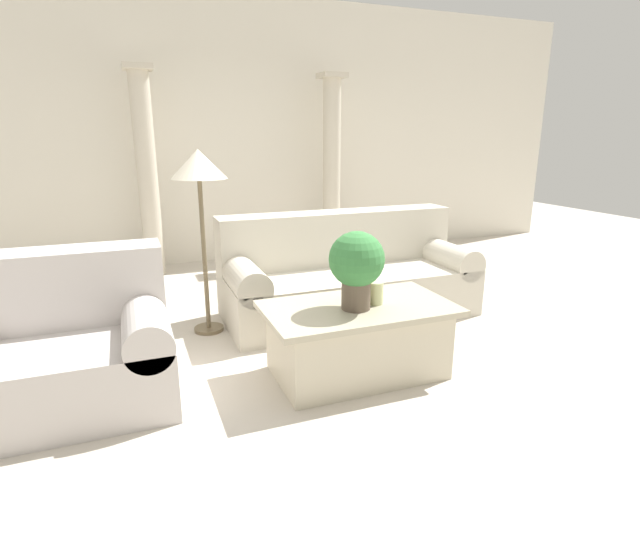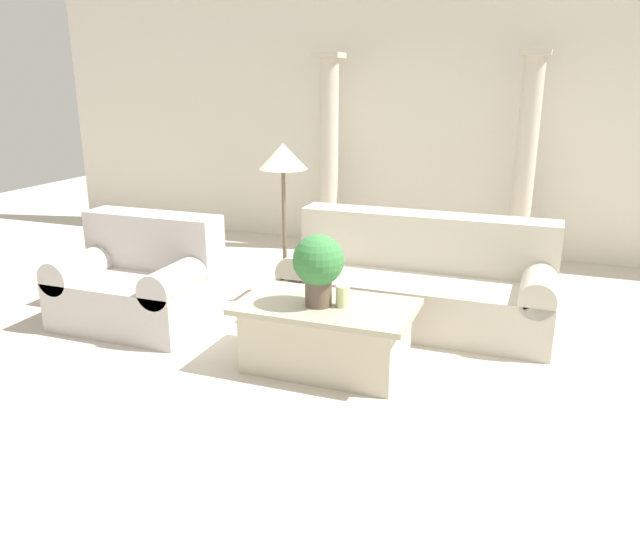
{
  "view_description": "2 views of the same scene",
  "coord_description": "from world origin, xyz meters",
  "px_view_note": "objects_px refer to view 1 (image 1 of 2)",
  "views": [
    {
      "loc": [
        -1.26,
        -3.26,
        1.59
      ],
      "look_at": [
        -0.04,
        -0.14,
        0.64
      ],
      "focal_mm": 28.0,
      "sensor_mm": 36.0,
      "label": 1
    },
    {
      "loc": [
        1.52,
        -4.35,
        2.02
      ],
      "look_at": [
        -0.03,
        -0.19,
        0.62
      ],
      "focal_mm": 35.0,
      "sensor_mm": 36.0,
      "label": 2
    }
  ],
  "objects_px": {
    "loveseat": "(62,346)",
    "potted_plant": "(357,264)",
    "floor_lamp": "(199,174)",
    "coffee_table": "(358,339)",
    "sofa_long": "(346,275)"
  },
  "relations": [
    {
      "from": "floor_lamp",
      "to": "loveseat",
      "type": "bearing_deg",
      "value": -140.02
    },
    {
      "from": "loveseat",
      "to": "coffee_table",
      "type": "xyz_separation_m",
      "value": [
        1.81,
        -0.32,
        -0.11
      ]
    },
    {
      "from": "potted_plant",
      "to": "loveseat",
      "type": "bearing_deg",
      "value": 168.22
    },
    {
      "from": "potted_plant",
      "to": "coffee_table",
      "type": "bearing_deg",
      "value": 47.99
    },
    {
      "from": "loveseat",
      "to": "potted_plant",
      "type": "height_order",
      "value": "potted_plant"
    },
    {
      "from": "potted_plant",
      "to": "floor_lamp",
      "type": "distance_m",
      "value": 1.51
    },
    {
      "from": "coffee_table",
      "to": "loveseat",
      "type": "bearing_deg",
      "value": 169.91
    },
    {
      "from": "sofa_long",
      "to": "coffee_table",
      "type": "bearing_deg",
      "value": -110.6
    },
    {
      "from": "potted_plant",
      "to": "floor_lamp",
      "type": "relative_size",
      "value": 0.35
    },
    {
      "from": "loveseat",
      "to": "floor_lamp",
      "type": "distance_m",
      "value": 1.59
    },
    {
      "from": "sofa_long",
      "to": "coffee_table",
      "type": "distance_m",
      "value": 1.23
    },
    {
      "from": "sofa_long",
      "to": "potted_plant",
      "type": "relative_size",
      "value": 4.35
    },
    {
      "from": "sofa_long",
      "to": "potted_plant",
      "type": "distance_m",
      "value": 1.36
    },
    {
      "from": "potted_plant",
      "to": "floor_lamp",
      "type": "height_order",
      "value": "floor_lamp"
    },
    {
      "from": "floor_lamp",
      "to": "coffee_table",
      "type": "bearing_deg",
      "value": -54.35
    }
  ]
}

